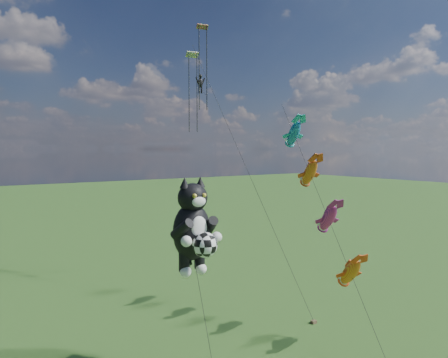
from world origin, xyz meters
TOP-DOWN VIEW (x-y plane):
  - cat_kite_rig at (-1.85, 3.42)m, footprint 2.64×4.19m
  - fish_windsock_rig at (9.45, 4.29)m, footprint 5.31×15.14m
  - parafoil_rig at (8.16, 18.66)m, footprint 1.92×17.55m

SIDE VIEW (x-z plane):
  - cat_kite_rig at x=-1.85m, z-range 2.74..13.98m
  - fish_windsock_rig at x=9.45m, z-range 1.03..17.82m
  - parafoil_rig at x=8.16m, z-range 7.18..31.88m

